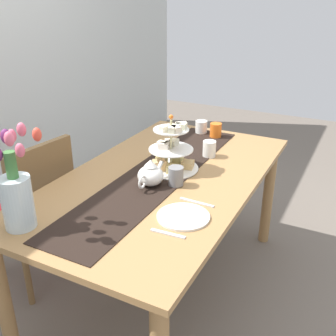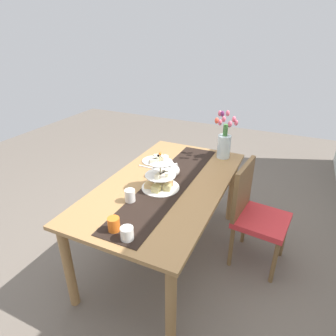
# 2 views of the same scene
# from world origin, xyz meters

# --- Properties ---
(ground_plane) EXTENTS (8.00, 8.00, 0.00)m
(ground_plane) POSITION_xyz_m (0.00, 0.00, 0.00)
(ground_plane) COLOR #6B6056
(dining_table) EXTENTS (1.70, 0.94, 0.75)m
(dining_table) POSITION_xyz_m (0.00, 0.00, 0.65)
(dining_table) COLOR #A37747
(dining_table) RESTS_ON ground_plane
(chair_left) EXTENTS (0.46, 0.46, 0.91)m
(chair_left) POSITION_xyz_m (-0.26, 0.70, 0.50)
(chair_left) COLOR brown
(chair_left) RESTS_ON ground_plane
(table_runner) EXTENTS (1.59, 0.32, 0.00)m
(table_runner) POSITION_xyz_m (0.00, 0.03, 0.75)
(table_runner) COLOR black
(table_runner) RESTS_ON dining_table
(tiered_cake_stand) EXTENTS (0.30, 0.30, 0.30)m
(tiered_cake_stand) POSITION_xyz_m (0.10, 0.00, 0.84)
(tiered_cake_stand) COLOR beige
(tiered_cake_stand) RESTS_ON table_runner
(teapot) EXTENTS (0.24, 0.13, 0.14)m
(teapot) POSITION_xyz_m (-0.13, 0.00, 0.81)
(teapot) COLOR white
(teapot) RESTS_ON table_runner
(tulip_vase) EXTENTS (0.20, 0.20, 0.45)m
(tulip_vase) POSITION_xyz_m (-0.70, 0.29, 0.91)
(tulip_vase) COLOR silver
(tulip_vase) RESTS_ON dining_table
(cream_jug) EXTENTS (0.08, 0.08, 0.08)m
(cream_jug) POSITION_xyz_m (0.73, 0.09, 0.79)
(cream_jug) COLOR white
(cream_jug) RESTS_ON dining_table
(dinner_plate_left) EXTENTS (0.23, 0.23, 0.01)m
(dinner_plate_left) POSITION_xyz_m (-0.33, -0.28, 0.75)
(dinner_plate_left) COLOR white
(dinner_plate_left) RESTS_ON dining_table
(fork_left) EXTENTS (0.02, 0.15, 0.01)m
(fork_left) POSITION_xyz_m (-0.48, -0.28, 0.75)
(fork_left) COLOR silver
(fork_left) RESTS_ON dining_table
(knife_left) EXTENTS (0.02, 0.17, 0.01)m
(knife_left) POSITION_xyz_m (-0.19, -0.28, 0.75)
(knife_left) COLOR silver
(knife_left) RESTS_ON dining_table
(mug_grey) EXTENTS (0.08, 0.08, 0.09)m
(mug_grey) POSITION_xyz_m (-0.07, -0.11, 0.80)
(mug_grey) COLOR slate
(mug_grey) RESTS_ON table_runner
(mug_white_text) EXTENTS (0.08, 0.08, 0.09)m
(mug_white_text) POSITION_xyz_m (0.36, -0.12, 0.80)
(mug_white_text) COLOR white
(mug_white_text) RESTS_ON dining_table
(mug_orange) EXTENTS (0.08, 0.08, 0.09)m
(mug_orange) POSITION_xyz_m (0.69, -0.03, 0.80)
(mug_orange) COLOR orange
(mug_orange) RESTS_ON dining_table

